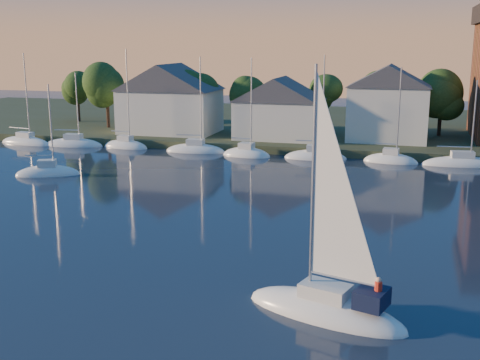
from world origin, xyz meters
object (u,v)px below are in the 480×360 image
at_px(clubhouse_west, 170,98).
at_px(clubhouse_centre, 279,107).
at_px(hero_sailboat, 328,305).
at_px(clubhouse_east, 388,102).
at_px(drifting_sailboat_left, 48,174).

xyz_separation_m(clubhouse_west, clubhouse_centre, (16.00, -1.00, -0.80)).
bearing_deg(clubhouse_centre, clubhouse_west, 176.42).
bearing_deg(hero_sailboat, clubhouse_east, -73.44).
bearing_deg(clubhouse_east, hero_sailboat, -90.81).
xyz_separation_m(hero_sailboat, drifting_sailboat_left, (-32.51, 25.11, -0.48)).
relative_size(clubhouse_centre, clubhouse_east, 1.10).
bearing_deg(clubhouse_centre, clubhouse_east, 8.13).
height_order(clubhouse_west, clubhouse_east, clubhouse_east).
relative_size(clubhouse_west, hero_sailboat, 1.00).
xyz_separation_m(clubhouse_west, clubhouse_east, (30.00, 1.00, 0.07)).
xyz_separation_m(clubhouse_east, hero_sailboat, (-0.74, -52.16, -5.42)).
distance_m(clubhouse_west, hero_sailboat, 59.18).
bearing_deg(drifting_sailboat_left, clubhouse_east, 15.02).
bearing_deg(drifting_sailboat_left, clubhouse_west, 58.78).
height_order(clubhouse_west, hero_sailboat, hero_sailboat).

